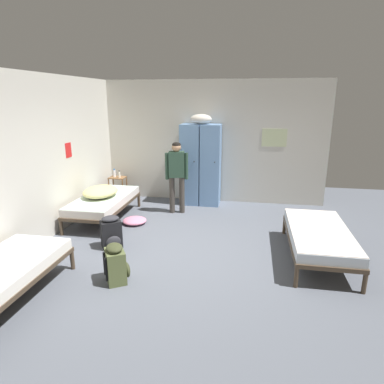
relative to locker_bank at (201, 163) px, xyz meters
The scene contains 13 objects.
ground_plane 2.85m from the locker_bank, 85.22° to the right, with size 9.43×9.43×0.00m, color #565B66.
room_backdrop 1.76m from the locker_bank, 132.02° to the right, with size 5.22×5.96×2.82m.
locker_bank is the anchor object (origin of this frame).
shelf_unit 2.12m from the locker_bank, behind, with size 0.38×0.30×0.57m.
bed_left_rear 2.35m from the locker_bank, 141.17° to the right, with size 0.90×1.90×0.49m.
bed_right 3.37m from the locker_bank, 47.90° to the right, with size 0.90×1.90×0.49m.
bedding_heap 2.35m from the locker_bank, 142.04° to the right, with size 0.66×0.82×0.21m.
person_traveler 0.85m from the locker_bank, 118.30° to the right, with size 0.48×0.25×1.53m.
water_bottle 2.13m from the locker_bank, behind, with size 0.06×0.06×0.20m.
lotion_bottle 1.99m from the locker_bank, behind, with size 0.05×0.05×0.17m.
backpack_olive 3.78m from the locker_bank, 99.03° to the right, with size 0.41×0.40×0.55m.
backpack_black 2.95m from the locker_bank, 112.39° to the right, with size 0.41×0.41×0.55m.
clothes_pile_pink 2.10m from the locker_bank, 125.02° to the right, with size 0.47×0.46×0.12m.
Camera 1 is at (0.92, -4.80, 2.42)m, focal length 31.15 mm.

